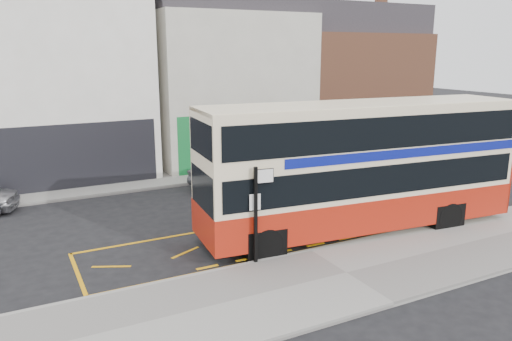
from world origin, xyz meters
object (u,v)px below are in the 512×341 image
car_white (335,162)px  street_tree_right (301,108)px  double_decker_bus (361,165)px  car_grey (228,172)px  bus_stop_post (258,206)px

car_white → street_tree_right: street_tree_right is taller
double_decker_bus → car_grey: (-1.67, 8.05, -1.83)m
car_grey → car_white: car_grey is taller
double_decker_bus → street_tree_right: double_decker_bus is taller
bus_stop_post → double_decker_bus: bearing=20.3°
car_white → bus_stop_post: bearing=142.3°
bus_stop_post → car_white: bus_stop_post is taller
car_grey → car_white: size_ratio=0.92×
bus_stop_post → street_tree_right: bearing=60.8°
double_decker_bus → bus_stop_post: 4.89m
double_decker_bus → car_white: double_decker_bus is taller
double_decker_bus → car_grey: size_ratio=3.04×
bus_stop_post → car_grey: (3.08, 9.10, -1.30)m
car_white → car_grey: bearing=94.5°
car_white → street_tree_right: 4.61m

